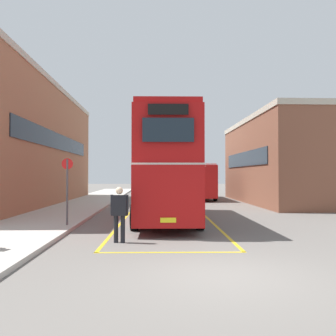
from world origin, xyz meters
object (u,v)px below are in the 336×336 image
(single_deck_bus, at_px, (197,180))
(double_decker_bus, at_px, (166,167))
(pedestrian_boarding, at_px, (119,210))
(bus_stop_sign, at_px, (67,185))

(single_deck_bus, bearing_deg, double_decker_bus, -102.02)
(pedestrian_boarding, bearing_deg, double_decker_bus, 74.38)
(single_deck_bus, relative_size, pedestrian_boarding, 4.74)
(double_decker_bus, distance_m, pedestrian_boarding, 6.28)
(pedestrian_boarding, bearing_deg, bus_stop_sign, 126.79)
(double_decker_bus, height_order, pedestrian_boarding, double_decker_bus)
(bus_stop_sign, bearing_deg, single_deck_bus, 67.83)
(double_decker_bus, height_order, single_deck_bus, double_decker_bus)
(single_deck_bus, distance_m, bus_stop_sign, 18.98)
(pedestrian_boarding, distance_m, bus_stop_sign, 4.00)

